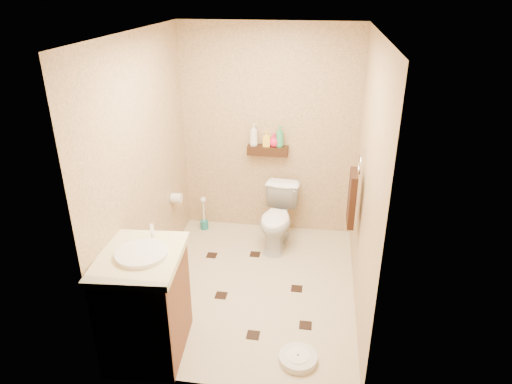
# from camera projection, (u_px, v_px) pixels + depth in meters

# --- Properties ---
(ground) EXTENTS (2.50, 2.50, 0.00)m
(ground) POSITION_uv_depth(u_px,v_px,m) (252.00, 286.00, 4.54)
(ground) COLOR tan
(ground) RESTS_ON ground
(wall_back) EXTENTS (2.00, 0.04, 2.40)m
(wall_back) POSITION_uv_depth(u_px,v_px,m) (269.00, 133.00, 5.16)
(wall_back) COLOR tan
(wall_back) RESTS_ON ground
(wall_front) EXTENTS (2.00, 0.04, 2.40)m
(wall_front) POSITION_uv_depth(u_px,v_px,m) (221.00, 250.00, 2.91)
(wall_front) COLOR tan
(wall_front) RESTS_ON ground
(wall_left) EXTENTS (0.04, 2.50, 2.40)m
(wall_left) POSITION_uv_depth(u_px,v_px,m) (144.00, 169.00, 4.17)
(wall_left) COLOR tan
(wall_left) RESTS_ON ground
(wall_right) EXTENTS (0.04, 2.50, 2.40)m
(wall_right) POSITION_uv_depth(u_px,v_px,m) (367.00, 182.00, 3.90)
(wall_right) COLOR tan
(wall_right) RESTS_ON ground
(ceiling) EXTENTS (2.00, 2.50, 0.02)m
(ceiling) POSITION_uv_depth(u_px,v_px,m) (251.00, 32.00, 3.53)
(ceiling) COLOR silver
(ceiling) RESTS_ON wall_back
(wall_shelf) EXTENTS (0.46, 0.14, 0.10)m
(wall_shelf) POSITION_uv_depth(u_px,v_px,m) (268.00, 150.00, 5.16)
(wall_shelf) COLOR #331D0E
(wall_shelf) RESTS_ON wall_back
(floor_accents) EXTENTS (1.20, 1.37, 0.01)m
(floor_accents) POSITION_uv_depth(u_px,v_px,m) (256.00, 289.00, 4.49)
(floor_accents) COLOR black
(floor_accents) RESTS_ON ground
(toilet) EXTENTS (0.44, 0.70, 0.68)m
(toilet) POSITION_uv_depth(u_px,v_px,m) (278.00, 218.00, 5.12)
(toilet) COLOR white
(toilet) RESTS_ON ground
(vanity) EXTENTS (0.67, 0.79, 1.05)m
(vanity) POSITION_uv_depth(u_px,v_px,m) (145.00, 302.00, 3.58)
(vanity) COLOR brown
(vanity) RESTS_ON ground
(bathroom_scale) EXTENTS (0.39, 0.39, 0.06)m
(bathroom_scale) POSITION_uv_depth(u_px,v_px,m) (298.00, 358.00, 3.63)
(bathroom_scale) COLOR silver
(bathroom_scale) RESTS_ON ground
(toilet_brush) EXTENTS (0.10, 0.10, 0.43)m
(toilet_brush) POSITION_uv_depth(u_px,v_px,m) (204.00, 218.00, 5.54)
(toilet_brush) COLOR #1B6E6C
(toilet_brush) RESTS_ON ground
(towel_ring) EXTENTS (0.12, 0.30, 0.76)m
(towel_ring) POSITION_uv_depth(u_px,v_px,m) (353.00, 196.00, 4.24)
(towel_ring) COLOR silver
(towel_ring) RESTS_ON wall_right
(toilet_paper) EXTENTS (0.12, 0.11, 0.12)m
(toilet_paper) POSITION_uv_depth(u_px,v_px,m) (176.00, 198.00, 5.00)
(toilet_paper) COLOR silver
(toilet_paper) RESTS_ON wall_left
(bottle_a) EXTENTS (0.14, 0.14, 0.25)m
(bottle_a) POSITION_uv_depth(u_px,v_px,m) (254.00, 135.00, 5.11)
(bottle_a) COLOR silver
(bottle_a) RESTS_ON wall_shelf
(bottle_b) EXTENTS (0.08, 0.08, 0.18)m
(bottle_b) POSITION_uv_depth(u_px,v_px,m) (267.00, 139.00, 5.10)
(bottle_b) COLOR yellow
(bottle_b) RESTS_ON wall_shelf
(bottle_c) EXTENTS (0.13, 0.13, 0.15)m
(bottle_c) POSITION_uv_depth(u_px,v_px,m) (274.00, 140.00, 5.10)
(bottle_c) COLOR #DE1A44
(bottle_c) RESTS_ON wall_shelf
(bottle_d) EXTENTS (0.13, 0.13, 0.24)m
(bottle_d) POSITION_uv_depth(u_px,v_px,m) (280.00, 136.00, 5.07)
(bottle_d) COLOR #32985A
(bottle_d) RESTS_ON wall_shelf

